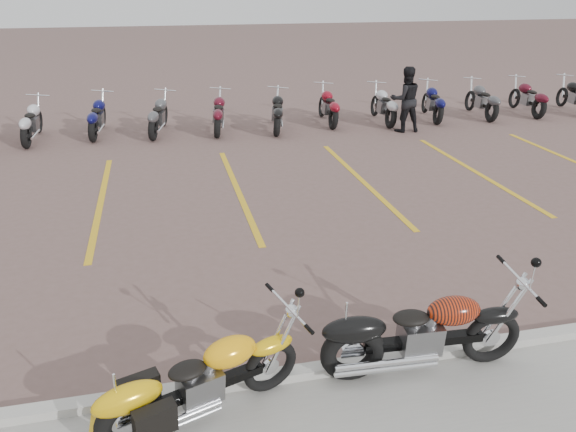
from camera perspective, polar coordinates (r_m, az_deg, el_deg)
The scene contains 7 objects.
ground at distance 8.00m, azimuth -0.93°, elevation -7.09°, with size 100.00×100.00×0.00m, color brown.
curb at distance 6.36m, azimuth 3.02°, elevation -15.41°, with size 60.00×0.18×0.12m, color #ADAAA3.
parking_stripes at distance 11.59m, azimuth -5.12°, elevation 2.63°, with size 38.00×5.50×0.01m, color gold, non-canonical shape.
yellow_cruiser at distance 5.68m, azimuth -9.24°, elevation -16.41°, with size 2.03×0.81×0.87m.
flame_cruiser at distance 6.33m, azimuth 13.03°, elevation -11.75°, with size 2.27×0.36×0.93m.
person_b at distance 16.35m, azimuth 11.85°, elevation 11.51°, with size 0.88×0.69×1.81m, color black.
bg_bike_row at distance 16.54m, azimuth -1.47°, elevation 10.85°, with size 20.68×2.06×1.10m.
Camera 1 is at (-1.44, -6.78, 4.00)m, focal length 35.00 mm.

